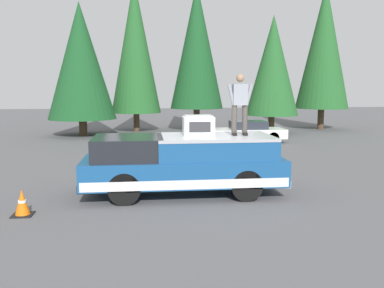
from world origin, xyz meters
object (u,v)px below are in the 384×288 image
(traffic_cone, at_px, (22,203))
(compressor_unit, at_px, (198,125))
(pickup_truck, at_px, (184,164))
(person_on_truck_bed, at_px, (240,103))
(parked_car_white, at_px, (247,132))

(traffic_cone, bearing_deg, compressor_unit, -69.80)
(pickup_truck, distance_m, person_on_truck_bed, 2.30)
(traffic_cone, bearing_deg, person_on_truck_bed, -75.01)
(parked_car_white, bearing_deg, pickup_truck, 157.00)
(pickup_truck, distance_m, parked_car_white, 11.18)
(pickup_truck, height_order, compressor_unit, compressor_unit)
(compressor_unit, height_order, traffic_cone, compressor_unit)
(compressor_unit, bearing_deg, traffic_cone, 110.20)
(parked_car_white, bearing_deg, traffic_cone, 144.79)
(pickup_truck, height_order, traffic_cone, pickup_truck)
(person_on_truck_bed, relative_size, traffic_cone, 2.73)
(compressor_unit, distance_m, traffic_cone, 4.94)
(parked_car_white, height_order, traffic_cone, parked_car_white)
(pickup_truck, distance_m, traffic_cone, 4.25)
(person_on_truck_bed, xyz_separation_m, traffic_cone, (-1.47, 5.51, -2.26))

